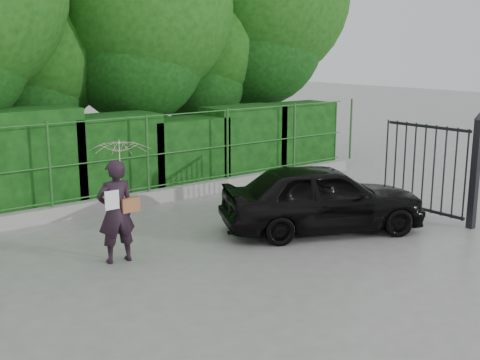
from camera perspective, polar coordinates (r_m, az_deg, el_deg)
ground at (r=10.46m, az=1.73°, el=-7.56°), size 80.00×80.00×0.00m
kerb at (r=14.02m, az=-10.06°, el=-1.90°), size 14.00×0.25×0.30m
fence at (r=13.91m, az=-9.42°, el=2.43°), size 14.13×0.06×1.80m
hedge at (r=14.65m, az=-12.57°, el=2.11°), size 14.20×1.20×2.29m
trees at (r=17.04m, az=-12.45°, el=15.67°), size 17.10×6.15×8.08m
gate at (r=13.07m, az=19.63°, el=1.17°), size 0.22×2.33×2.36m
woman at (r=10.27m, az=-11.38°, el=-0.19°), size 1.00×1.02×2.09m
car at (r=11.99m, az=7.83°, el=-1.64°), size 4.32×3.15×1.37m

